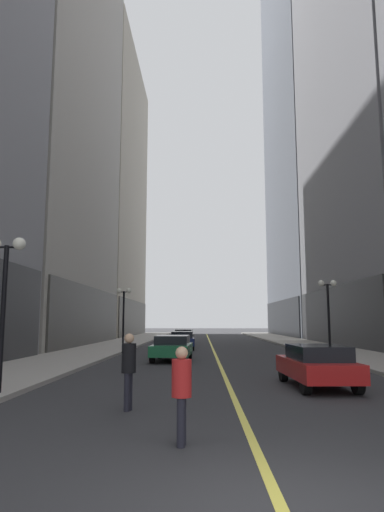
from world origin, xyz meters
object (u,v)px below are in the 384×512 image
at_px(car_green, 172,347).
at_px(pedestrian_in_red_jacket, 182,388).
at_px(car_red, 317,364).
at_px(car_black, 184,336).
at_px(car_navy, 182,340).
at_px(street_lamp_right_mid, 328,300).
at_px(street_lamp_left_near, 5,279).
at_px(street_lamp_left_far, 124,305).
at_px(pedestrian_in_black_coat, 129,365).

relative_size(car_green, pedestrian_in_red_jacket, 2.64).
xyz_separation_m(car_red, car_black, (-5.28, 28.74, 0.00)).
distance_m(car_navy, pedestrian_in_red_jacket, 26.46).
distance_m(pedestrian_in_red_jacket, street_lamp_right_mid, 20.01).
distance_m(car_green, car_navy, 9.88).
height_order(car_red, car_black, same).
bearing_deg(street_lamp_right_mid, street_lamp_left_near, -133.07).
xyz_separation_m(car_red, street_lamp_right_mid, (3.63, 11.52, 2.54)).
distance_m(car_navy, street_lamp_left_near, 22.30).
height_order(car_green, street_lamp_left_far, street_lamp_left_far).
height_order(car_navy, pedestrian_in_red_jacket, pedestrian_in_red_jacket).
bearing_deg(pedestrian_in_red_jacket, street_lamp_left_near, 137.99).
bearing_deg(car_green, pedestrian_in_black_coat, -90.77).
bearing_deg(car_navy, pedestrian_in_red_jacket, -87.60).
relative_size(car_black, pedestrian_in_black_coat, 2.71).
height_order(car_navy, street_lamp_right_mid, street_lamp_right_mid).
distance_m(car_red, car_green, 11.03).
relative_size(car_red, street_lamp_right_mid, 0.95).
distance_m(car_black, street_lamp_right_mid, 19.55).
distance_m(car_black, street_lamp_left_near, 31.26).
height_order(pedestrian_in_red_jacket, street_lamp_right_mid, street_lamp_right_mid).
relative_size(pedestrian_in_black_coat, street_lamp_right_mid, 0.40).
xyz_separation_m(pedestrian_in_red_jacket, street_lamp_left_far, (-5.18, 24.44, 2.31)).
distance_m(car_green, street_lamp_right_mid, 9.35).
height_order(car_navy, street_lamp_left_far, street_lamp_left_far).
distance_m(car_navy, pedestrian_in_black_coat, 23.43).
height_order(street_lamp_left_near, street_lamp_right_mid, same).
xyz_separation_m(car_red, street_lamp_left_far, (-9.17, 17.60, 2.54)).
bearing_deg(street_lamp_left_far, pedestrian_in_red_jacket, -78.04).
bearing_deg(street_lamp_right_mid, pedestrian_in_red_jacket, -112.56).
relative_size(car_red, car_black, 0.88).
height_order(car_red, street_lamp_left_near, street_lamp_left_near).
distance_m(car_red, car_black, 29.22).
bearing_deg(pedestrian_in_red_jacket, car_green, 94.14).
bearing_deg(car_navy, street_lamp_left_near, -100.58).
height_order(car_navy, pedestrian_in_black_coat, pedestrian_in_black_coat).
bearing_deg(car_navy, pedestrian_in_black_coat, -90.67).
relative_size(car_green, car_navy, 1.00).
bearing_deg(car_black, pedestrian_in_red_jacket, -87.94).
relative_size(car_red, street_lamp_left_near, 0.95).
distance_m(car_black, street_lamp_left_far, 12.07).
distance_m(street_lamp_left_far, street_lamp_right_mid, 14.17).
relative_size(car_black, pedestrian_in_red_jacket, 2.95).
height_order(pedestrian_in_black_coat, street_lamp_left_near, street_lamp_left_near).
bearing_deg(car_black, street_lamp_right_mid, -62.66).
bearing_deg(street_lamp_left_near, car_green, 71.52).
bearing_deg(pedestrian_in_red_jacket, pedestrian_in_black_coat, 114.63).
relative_size(pedestrian_in_red_jacket, street_lamp_left_far, 0.37).
height_order(pedestrian_in_red_jacket, street_lamp_left_far, street_lamp_left_far).
xyz_separation_m(car_green, street_lamp_right_mid, (8.82, 1.79, 2.54)).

